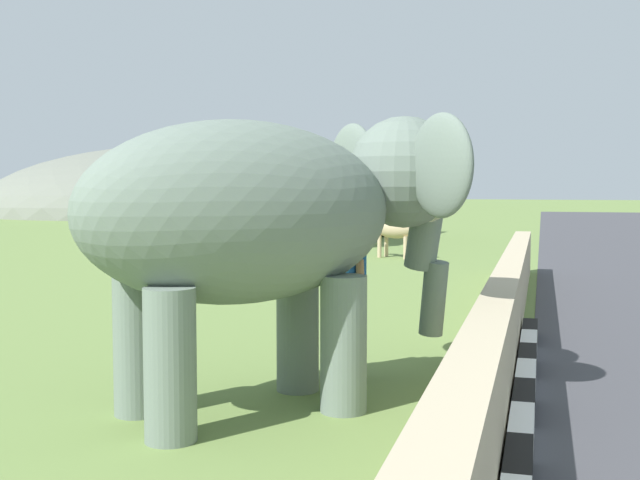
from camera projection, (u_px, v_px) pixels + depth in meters
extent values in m
cube|color=black|center=(518.00, 468.00, 5.64)|extent=(0.90, 0.20, 0.24)
cube|color=white|center=(521.00, 431.00, 6.51)|extent=(0.90, 0.20, 0.24)
cube|color=black|center=(524.00, 402.00, 7.37)|extent=(0.90, 0.20, 0.24)
cube|color=white|center=(526.00, 379.00, 8.24)|extent=(0.90, 0.20, 0.24)
cube|color=black|center=(527.00, 360.00, 9.10)|extent=(0.90, 0.20, 0.24)
cube|color=white|center=(529.00, 345.00, 9.96)|extent=(0.90, 0.20, 0.24)
cube|color=black|center=(530.00, 332.00, 10.83)|extent=(0.90, 0.20, 0.24)
cube|color=tan|center=(477.00, 409.00, 5.79)|extent=(28.00, 0.36, 1.00)
cylinder|color=slate|center=(298.00, 329.00, 8.20)|extent=(0.44, 0.44, 1.29)
cylinder|color=slate|center=(343.00, 344.00, 7.43)|extent=(0.44, 0.44, 1.29)
cylinder|color=slate|center=(137.00, 346.00, 7.35)|extent=(0.44, 0.44, 1.29)
cylinder|color=slate|center=(170.00, 365.00, 6.57)|extent=(0.44, 0.44, 1.29)
ellipsoid|color=slate|center=(240.00, 212.00, 7.30)|extent=(3.34, 3.31, 1.70)
sphere|color=slate|center=(404.00, 172.00, 8.21)|extent=(1.16, 1.16, 1.16)
ellipsoid|color=#D84C8C|center=(426.00, 158.00, 8.35)|extent=(0.70, 0.71, 0.44)
ellipsoid|color=slate|center=(352.00, 168.00, 8.81)|extent=(0.80, 0.81, 1.00)
ellipsoid|color=slate|center=(441.00, 166.00, 7.46)|extent=(0.80, 0.81, 1.00)
cylinder|color=slate|center=(426.00, 224.00, 8.40)|extent=(0.62, 0.62, 1.00)
cylinder|color=slate|center=(434.00, 298.00, 8.51)|extent=(0.44, 0.44, 0.83)
cone|color=beige|center=(406.00, 214.00, 8.60)|extent=(0.49, 0.50, 0.22)
cone|color=beige|center=(438.00, 216.00, 8.12)|extent=(0.49, 0.50, 0.22)
cylinder|color=navy|center=(342.00, 340.00, 8.81)|extent=(0.15, 0.15, 0.82)
cylinder|color=navy|center=(352.00, 343.00, 8.64)|extent=(0.15, 0.15, 0.82)
cube|color=#1E59B2|center=(347.00, 279.00, 8.68)|extent=(0.45, 0.46, 0.58)
cylinder|color=#9E7251|center=(334.00, 279.00, 8.90)|extent=(0.17, 0.17, 0.53)
cylinder|color=#9E7251|center=(360.00, 284.00, 8.46)|extent=(0.15, 0.15, 0.52)
sphere|color=#9E7251|center=(347.00, 240.00, 8.65)|extent=(0.23, 0.23, 0.23)
cube|color=silver|center=(335.00, 188.00, 29.84)|extent=(8.96, 3.20, 3.00)
cube|color=#3F5160|center=(335.00, 174.00, 29.80)|extent=(8.26, 3.18, 0.76)
cylinder|color=black|center=(331.00, 224.00, 32.97)|extent=(1.02, 0.38, 1.00)
cylinder|color=black|center=(384.00, 225.00, 32.17)|extent=(1.02, 0.38, 1.00)
cylinder|color=black|center=(277.00, 231.00, 27.71)|extent=(1.02, 0.38, 1.00)
cylinder|color=black|center=(339.00, 233.00, 26.91)|extent=(1.02, 0.38, 1.00)
cylinder|color=tan|center=(259.00, 253.00, 20.97)|extent=(0.12, 0.12, 0.65)
cylinder|color=tan|center=(269.00, 252.00, 21.23)|extent=(0.12, 0.12, 0.65)
cylinder|color=tan|center=(282.00, 255.00, 20.35)|extent=(0.12, 0.12, 0.65)
cylinder|color=tan|center=(292.00, 254.00, 20.61)|extent=(0.12, 0.12, 0.65)
ellipsoid|color=tan|center=(275.00, 232.00, 20.75)|extent=(1.23, 1.61, 0.66)
ellipsoid|color=tan|center=(251.00, 227.00, 21.38)|extent=(0.42, 0.48, 0.32)
cylinder|color=tan|center=(379.00, 246.00, 23.15)|extent=(0.12, 0.12, 0.65)
cylinder|color=tan|center=(386.00, 246.00, 23.43)|extent=(0.12, 0.12, 0.65)
cylinder|color=tan|center=(405.00, 248.00, 22.58)|extent=(0.12, 0.12, 0.65)
cylinder|color=tan|center=(412.00, 247.00, 22.86)|extent=(0.12, 0.12, 0.65)
ellipsoid|color=tan|center=(396.00, 227.00, 22.96)|extent=(1.14, 1.62, 0.66)
ellipsoid|color=tan|center=(370.00, 223.00, 23.54)|extent=(0.40, 0.47, 0.32)
cylinder|color=#473323|center=(279.00, 251.00, 21.54)|extent=(0.12, 0.12, 0.65)
cylinder|color=#473323|center=(268.00, 250.00, 21.74)|extent=(0.12, 0.12, 0.65)
cylinder|color=#473323|center=(298.00, 249.00, 22.28)|extent=(0.12, 0.12, 0.65)
cylinder|color=#473323|center=(288.00, 248.00, 22.48)|extent=(0.12, 0.12, 0.65)
ellipsoid|color=#473323|center=(283.00, 229.00, 21.97)|extent=(1.61, 1.05, 0.66)
ellipsoid|color=#473323|center=(262.00, 227.00, 21.20)|extent=(0.46, 0.37, 0.32)
ellipsoid|color=slate|center=(193.00, 211.00, 63.96)|extent=(37.19, 29.75, 10.47)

